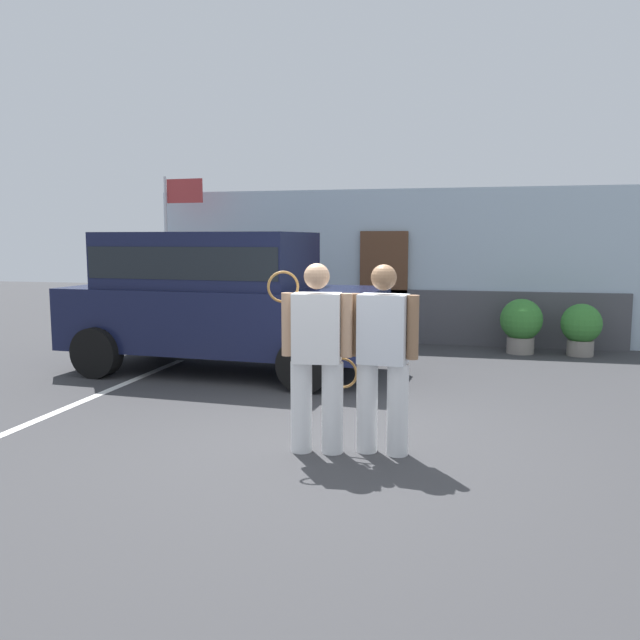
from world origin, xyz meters
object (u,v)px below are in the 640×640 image
at_px(parked_suv, 218,294).
at_px(potted_plant_secondary, 581,327).
at_px(tennis_player_man, 316,355).
at_px(flag_pole, 175,228).
at_px(tennis_player_woman, 382,357).
at_px(potted_plant_by_porch, 521,323).

height_order(parked_suv, potted_plant_secondary, parked_suv).
bearing_deg(potted_plant_secondary, parked_suv, -155.08).
height_order(tennis_player_man, flag_pole, flag_pole).
bearing_deg(tennis_player_woman, tennis_player_man, 16.08).
xyz_separation_m(parked_suv, potted_plant_by_porch, (4.50, 2.55, -0.62)).
relative_size(potted_plant_by_porch, potted_plant_secondary, 1.07).
bearing_deg(potted_plant_by_porch, tennis_player_man, -110.75).
relative_size(tennis_player_man, potted_plant_by_porch, 1.85).
height_order(parked_suv, flag_pole, flag_pole).
bearing_deg(potted_plant_by_porch, parked_suv, -150.41).
bearing_deg(potted_plant_by_porch, flag_pole, 179.53).
relative_size(parked_suv, tennis_player_man, 2.71).
relative_size(parked_suv, flag_pole, 1.50).
bearing_deg(parked_suv, tennis_player_man, -51.75).
bearing_deg(tennis_player_man, potted_plant_secondary, -124.57).
distance_m(tennis_player_woman, flag_pole, 7.62).
bearing_deg(potted_plant_secondary, potted_plant_by_porch, 179.01).
height_order(tennis_player_man, potted_plant_secondary, tennis_player_man).
bearing_deg(tennis_player_woman, parked_suv, -42.14).
bearing_deg(potted_plant_secondary, flag_pole, 179.46).
distance_m(tennis_player_woman, potted_plant_secondary, 6.30).
distance_m(potted_plant_by_porch, potted_plant_secondary, 0.97).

